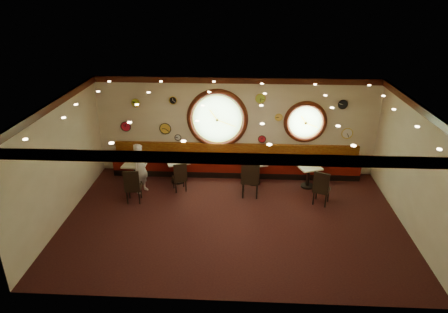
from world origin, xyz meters
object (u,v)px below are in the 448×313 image
chair_a (132,184)px  condiment_c_salt (253,159)px  table_a (136,171)px  condiment_d_salt (308,164)px  condiment_c_bottle (256,158)px  condiment_b_salt (173,159)px  condiment_a_bottle (138,160)px  chair_c (250,175)px  condiment_d_bottle (311,163)px  table_b (177,168)px  chair_b (180,175)px  condiment_c_pepper (254,160)px  condiment_d_pepper (310,164)px  table_d (308,174)px  chair_d (321,186)px  condiment_b_bottle (180,158)px  table_c (254,170)px  waiter (141,168)px  condiment_b_pepper (178,159)px  condiment_a_salt (134,162)px  condiment_a_pepper (137,163)px

chair_a → condiment_c_salt: bearing=17.3°
table_a → condiment_d_salt: 5.33m
condiment_d_salt → condiment_c_bottle: 1.59m
condiment_b_salt → condiment_a_bottle: condiment_a_bottle is taller
chair_c → condiment_d_bottle: size_ratio=5.66×
table_b → chair_a: 1.75m
chair_b → condiment_c_pepper: (2.24, 0.65, 0.25)m
chair_a → condiment_b_salt: size_ratio=7.15×
condiment_c_salt → condiment_d_salt: bearing=-7.1°
table_a → condiment_c_salt: size_ratio=6.77×
chair_b → condiment_d_pepper: 3.99m
condiment_b_salt → table_d: bearing=-1.9°
chair_d → table_a: bearing=-167.0°
table_b → chair_b: 0.66m
table_a → condiment_c_salt: bearing=5.4°
condiment_b_bottle → table_a: bearing=-168.2°
table_b → condiment_a_bottle: (-1.18, -0.16, 0.33)m
table_b → table_c: size_ratio=1.07×
chair_c → condiment_d_salt: size_ratio=7.15×
table_a → chair_d: 5.65m
chair_b → condiment_a_bottle: chair_b is taller
chair_a → table_d: bearing=7.9°
condiment_d_salt → condiment_d_bottle: (0.10, 0.06, 0.01)m
condiment_a_bottle → condiment_c_salt: bearing=3.9°
condiment_a_bottle → waiter: (0.20, -0.52, -0.03)m
table_b → chair_b: bearing=-74.2°
condiment_c_bottle → condiment_c_pepper: bearing=-116.5°
condiment_c_pepper → condiment_b_pepper: bearing=-177.9°
condiment_a_salt → condiment_c_pepper: bearing=4.4°
condiment_b_salt → condiment_c_pepper: bearing=0.5°
condiment_c_salt → condiment_d_salt: size_ratio=1.00×
waiter → chair_a: bearing=-156.8°
condiment_a_pepper → condiment_d_bottle: (5.35, 0.24, -0.00)m
table_a → chair_c: (3.57, -0.61, 0.25)m
chair_c → condiment_d_bottle: 2.02m
condiment_a_pepper → condiment_b_pepper: (1.23, 0.24, 0.03)m
chair_c → condiment_b_bottle: (-2.19, 0.90, 0.11)m
chair_c → condiment_c_salt: 0.96m
condiment_d_salt → condiment_a_pepper: condiment_a_pepper is taller
chair_c → condiment_a_bottle: 3.55m
chair_a → condiment_b_salt: chair_a is taller
table_d → condiment_c_bottle: condiment_c_bottle is taller
condiment_c_pepper → table_b: bearing=-179.5°
chair_a → condiment_b_pepper: bearing=44.7°
condiment_a_salt → condiment_d_salt: bearing=1.5°
table_d → table_a: bearing=-178.7°
condiment_a_salt → condiment_d_pepper: condiment_a_salt is taller
condiment_c_pepper → condiment_c_bottle: 0.12m
condiment_d_pepper → waiter: (-5.11, -0.56, 0.01)m
condiment_b_salt → condiment_b_pepper: condiment_b_pepper is taller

